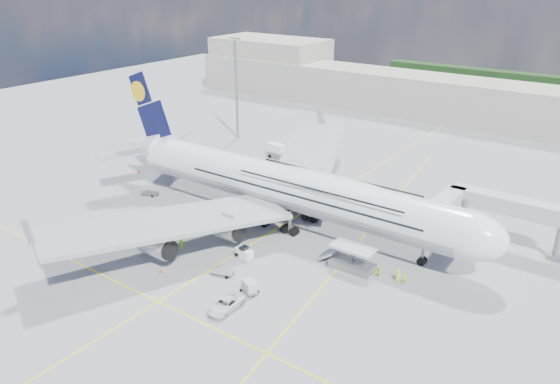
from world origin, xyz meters
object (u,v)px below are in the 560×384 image
Objects in this scene: dolly_row_b at (145,237)px; cone_wing_left_inner at (332,182)px; airliner at (287,187)px; cone_wing_right_inner at (223,235)px; dolly_nose_far at (222,272)px; catering_truck_inner at (271,177)px; light_mast at (236,88)px; crew_loader at (378,272)px; crew_nose at (405,279)px; catering_truck_outer at (279,152)px; cargo_loader at (351,261)px; cone_nose at (480,258)px; service_van at (226,305)px; baggage_tug at (244,253)px; crew_wing at (159,244)px; dolly_nose_near at (249,286)px; cone_wing_right_outer at (160,271)px; dolly_row_a at (186,219)px; crew_tug at (181,243)px; cone_tail at (139,171)px; dolly_row_c at (200,221)px; cone_wing_left_outer at (299,157)px; jet_bridge at (482,207)px; crew_van at (398,275)px; dolly_back at (150,193)px.

cone_wing_left_inner is at bearing 90.26° from dolly_row_b.
airliner is 145.03× the size of cone_wing_right_inner.
catering_truck_inner is at bearing 95.94° from dolly_nose_far.
crew_loader is at bearing -34.54° from light_mast.
catering_truck_outer is at bearing 130.20° from crew_nose.
cone_nose is (14.93, 13.90, -1.02)m from cargo_loader.
light_mast is at bearing 127.63° from service_van.
service_van is at bearing -76.07° from cone_wing_left_inner.
cone_wing_right_inner is (-7.35, 3.47, -0.54)m from baggage_tug.
crew_wing is (-27.56, -12.69, -0.26)m from cargo_loader.
dolly_nose_near reaches higher than cone_nose.
dolly_row_b is at bearing 150.59° from cone_wing_right_outer.
dolly_row_a reaches higher than cone_nose.
service_van is (0.03, -5.05, -0.16)m from dolly_nose_near.
catering_truck_inner is (-14.52, 26.55, 0.93)m from baggage_tug.
crew_tug is at bearing -97.51° from catering_truck_inner.
cone_tail is at bearing -152.66° from cone_wing_left_inner.
crew_tug is at bearing -69.12° from dolly_row_c.
cone_wing_left_outer is (-3.53, 50.20, -0.78)m from dolly_row_b.
dolly_row_a is 6.06× the size of cone_wing_left_inner.
jet_bridge is 50.43m from cone_wing_right_outer.
cone_nose is (23.14, 32.91, -0.55)m from service_van.
crew_wing is 3.52m from crew_tug.
crew_tug is (2.68, 2.29, 0.02)m from crew_wing.
cargo_loader reaches higher than cone_tail.
catering_truck_inner is 41.40m from crew_van.
crew_van is (36.70, -19.12, -0.84)m from catering_truck_inner.
cone_tail reaches higher than cone_wing_left_outer.
cone_wing_left_outer is at bearing 92.80° from dolly_nose_far.
cargo_loader is 30.34m from crew_wing.
catering_truck_outer reaches higher than cone_wing_right_inner.
airliner is at bearing 68.75° from dolly_row_b.
jet_bridge is 6.10× the size of baggage_tug.
cargo_loader is 35.65m from catering_truck_inner.
cargo_loader is at bearing -29.29° from dolly_back.
cone_wing_left_inner is (-3.42, 21.31, -6.60)m from airliner.
dolly_back is at bearing -169.81° from airliner.
crew_loader is at bearing 34.78° from dolly_row_b.
airliner is 25.70× the size of baggage_tug.
cone_nose is at bearing -64.36° from crew_van.
dolly_row_c is 31.98m from cone_wing_left_inner.
crew_loader reaches higher than dolly_back.
dolly_row_c is 4.88× the size of cone_wing_right_inner.
cone_nose is at bearing -24.00° from catering_truck_inner.
service_van is at bearing -77.56° from catering_truck_inner.
cone_tail is at bearing -172.70° from jet_bridge.
dolly_row_b is 6.10× the size of cone_wing_left_inner.
dolly_nose_near is 1.78× the size of crew_nose.
dolly_row_a is 1.08× the size of dolly_nose_near.
dolly_row_a is 41.69m from cone_wing_left_outer.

